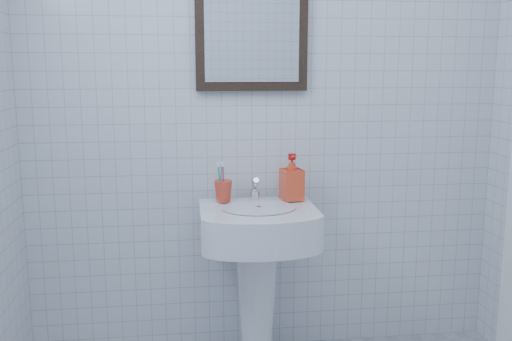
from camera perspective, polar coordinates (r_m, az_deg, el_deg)
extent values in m
cube|color=silver|center=(2.62, 1.08, 8.22)|extent=(2.20, 0.02, 2.50)
cone|color=white|center=(2.62, 0.07, -12.94)|extent=(0.19, 0.19, 0.62)
cube|color=white|center=(2.46, 0.20, -5.46)|extent=(0.50, 0.35, 0.15)
cube|color=white|center=(2.57, -0.19, -3.21)|extent=(0.50, 0.09, 0.03)
cylinder|color=silver|center=(2.41, 0.28, -3.72)|extent=(0.31, 0.31, 0.01)
cylinder|color=silver|center=(2.55, -0.13, -2.53)|extent=(0.05, 0.05, 0.05)
cylinder|color=silver|center=(2.52, -0.09, -1.38)|extent=(0.02, 0.09, 0.07)
cylinder|color=silver|center=(2.56, -0.18, -1.64)|extent=(0.03, 0.05, 0.08)
imported|color=red|center=(2.56, 3.60, -0.67)|extent=(0.11, 0.11, 0.21)
cube|color=black|center=(2.60, -0.44, 14.83)|extent=(0.50, 0.04, 0.62)
cube|color=silver|center=(2.58, -0.39, 14.86)|extent=(0.42, 0.00, 0.54)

